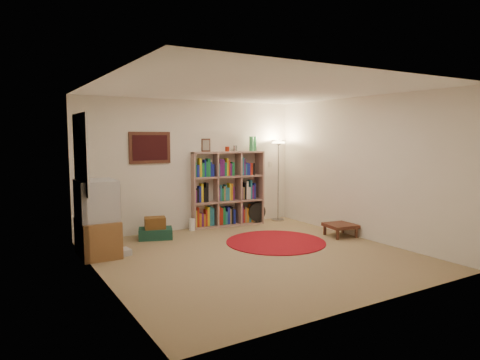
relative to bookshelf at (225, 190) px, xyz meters
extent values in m
cube|color=#88704F|center=(-0.70, -2.18, -0.74)|extent=(4.50, 4.50, 0.02)
cube|color=white|center=(-0.70, -2.18, 1.78)|extent=(4.50, 4.50, 0.02)
cube|color=silver|center=(-0.70, 0.08, 0.52)|extent=(4.50, 0.02, 2.50)
cube|color=silver|center=(-0.70, -4.44, 0.52)|extent=(4.50, 0.02, 2.50)
cube|color=silver|center=(-2.96, -2.18, 0.52)|extent=(0.02, 4.50, 2.50)
cube|color=silver|center=(1.56, -2.18, 0.52)|extent=(0.02, 4.50, 2.50)
cube|color=#3D1E15|center=(-1.55, 0.05, 0.87)|extent=(0.78, 0.04, 0.58)
cube|color=#3C0C10|center=(-1.55, 0.03, 0.87)|extent=(0.66, 0.01, 0.46)
cube|color=white|center=(-2.93, -0.88, 0.82)|extent=(0.03, 1.00, 1.20)
cube|color=beige|center=(1.15, 0.06, 0.47)|extent=(0.08, 0.01, 0.12)
cube|color=#9D7368|center=(0.02, -0.01, -0.71)|extent=(1.54, 0.60, 0.03)
cube|color=#9D7368|center=(0.02, -0.01, 0.76)|extent=(1.54, 0.60, 0.03)
cube|color=#9D7368|center=(-0.71, 0.08, 0.02)|extent=(0.08, 0.43, 1.50)
cube|color=#9D7368|center=(0.75, -0.10, 0.02)|extent=(0.08, 0.43, 1.50)
cube|color=#9D7368|center=(0.04, 0.19, 0.02)|extent=(1.49, 0.20, 1.50)
cube|color=#9D7368|center=(-0.23, 0.02, 0.02)|extent=(0.08, 0.41, 1.44)
cube|color=#9D7368|center=(0.27, -0.04, 0.02)|extent=(0.08, 0.41, 1.44)
cube|color=#9D7368|center=(0.02, -0.01, -0.23)|extent=(1.48, 0.58, 0.03)
cube|color=#9D7368|center=(0.02, -0.01, 0.27)|extent=(1.48, 0.58, 0.03)
cube|color=yellow|center=(-0.68, 0.03, -0.53)|extent=(0.07, 0.18, 0.33)
cube|color=#AD2A18|center=(-0.63, 0.02, -0.50)|extent=(0.06, 0.18, 0.38)
cube|color=#C67718|center=(-0.58, 0.02, -0.56)|extent=(0.06, 0.18, 0.26)
cube|color=#531863|center=(-0.54, 0.01, -0.56)|extent=(0.06, 0.18, 0.26)
cube|color=#C67718|center=(-0.49, 0.01, -0.57)|extent=(0.06, 0.17, 0.24)
cube|color=#AD2A18|center=(-0.46, 0.00, -0.53)|extent=(0.05, 0.17, 0.32)
cube|color=yellow|center=(-0.41, 0.00, -0.50)|extent=(0.06, 0.18, 0.37)
cube|color=teal|center=(-0.37, -0.01, -0.50)|extent=(0.06, 0.18, 0.38)
cube|color=teal|center=(-0.32, -0.01, -0.51)|extent=(0.06, 0.18, 0.35)
cube|color=#531863|center=(-0.67, 0.03, -0.08)|extent=(0.07, 0.18, 0.24)
cube|color=black|center=(-0.63, 0.02, -0.07)|extent=(0.06, 0.18, 0.27)
cube|color=navy|center=(-0.58, 0.02, -0.05)|extent=(0.06, 0.17, 0.31)
cube|color=yellow|center=(-0.54, 0.01, -0.03)|extent=(0.06, 0.18, 0.36)
cube|color=black|center=(-0.49, 0.01, -0.07)|extent=(0.07, 0.18, 0.28)
cube|color=black|center=(-0.44, 0.00, -0.02)|extent=(0.07, 0.18, 0.37)
cube|color=#187C3D|center=(-0.67, 0.03, 0.43)|extent=(0.07, 0.18, 0.30)
cube|color=navy|center=(-0.62, 0.02, 0.40)|extent=(0.07, 0.18, 0.25)
cube|color=yellow|center=(-0.57, 0.02, 0.47)|extent=(0.06, 0.18, 0.37)
cube|color=#187C3D|center=(-0.52, 0.01, 0.42)|extent=(0.07, 0.18, 0.28)
cube|color=navy|center=(-0.47, 0.00, 0.45)|extent=(0.05, 0.17, 0.34)
cube|color=#187C3D|center=(-0.44, 0.00, 0.43)|extent=(0.05, 0.17, 0.31)
cube|color=#187C3D|center=(-0.40, -0.01, 0.46)|extent=(0.07, 0.18, 0.36)
cube|color=navy|center=(-0.35, -0.01, 0.43)|extent=(0.05, 0.17, 0.30)
cube|color=navy|center=(-0.31, -0.02, 0.41)|extent=(0.07, 0.18, 0.25)
cube|color=#AD2A18|center=(-0.18, -0.03, -0.51)|extent=(0.06, 0.18, 0.37)
cube|color=#AD2A18|center=(-0.13, -0.04, -0.52)|extent=(0.06, 0.18, 0.34)
cube|color=#187C3D|center=(-0.08, -0.04, -0.52)|extent=(0.07, 0.18, 0.34)
cube|color=teal|center=(-0.03, -0.05, -0.56)|extent=(0.06, 0.18, 0.26)
cube|color=navy|center=(0.02, -0.05, -0.52)|extent=(0.07, 0.18, 0.35)
cube|color=olive|center=(0.06, -0.06, -0.54)|extent=(0.05, 0.17, 0.31)
cube|color=black|center=(0.09, -0.06, -0.52)|extent=(0.06, 0.18, 0.34)
cube|color=navy|center=(0.14, -0.07, -0.54)|extent=(0.07, 0.18, 0.29)
cube|color=#531863|center=(-0.19, -0.03, -0.08)|extent=(0.05, 0.17, 0.26)
cube|color=teal|center=(-0.15, -0.03, -0.05)|extent=(0.06, 0.17, 0.31)
cube|color=#187C3D|center=(-0.11, -0.04, -0.08)|extent=(0.06, 0.17, 0.24)
cube|color=olive|center=(-0.07, -0.04, -0.06)|extent=(0.05, 0.17, 0.28)
cube|color=teal|center=(-0.04, -0.05, -0.05)|extent=(0.05, 0.17, 0.31)
cube|color=teal|center=(0.01, -0.05, -0.08)|extent=(0.07, 0.18, 0.26)
cube|color=yellow|center=(0.05, -0.06, -0.04)|extent=(0.05, 0.17, 0.34)
cube|color=#C67718|center=(0.09, -0.06, -0.04)|extent=(0.06, 0.17, 0.33)
cube|color=#531863|center=(0.13, -0.07, -0.07)|extent=(0.05, 0.17, 0.27)
cube|color=teal|center=(-0.19, -0.03, 0.41)|extent=(0.05, 0.17, 0.26)
cube|color=#531863|center=(-0.15, -0.04, 0.46)|extent=(0.06, 0.18, 0.36)
cube|color=#531863|center=(-0.10, -0.04, 0.45)|extent=(0.07, 0.18, 0.34)
cube|color=#187C3D|center=(-0.05, -0.05, 0.42)|extent=(0.06, 0.18, 0.28)
cube|color=yellow|center=(-0.01, -0.05, 0.46)|extent=(0.05, 0.17, 0.36)
cube|color=#AD2A18|center=(0.03, -0.06, 0.44)|extent=(0.05, 0.17, 0.32)
cube|color=#531863|center=(0.07, -0.06, 0.41)|extent=(0.06, 0.18, 0.26)
cube|color=#187C3D|center=(0.12, -0.07, 0.42)|extent=(0.07, 0.18, 0.28)
cube|color=#531863|center=(0.32, -0.09, -0.51)|extent=(0.06, 0.18, 0.37)
cube|color=#AD2A18|center=(0.36, -0.10, -0.55)|extent=(0.06, 0.17, 0.28)
cube|color=olive|center=(0.39, -0.10, -0.53)|extent=(0.05, 0.17, 0.32)
cube|color=#C67718|center=(0.44, -0.10, -0.54)|extent=(0.07, 0.18, 0.29)
cube|color=teal|center=(0.49, -0.11, -0.56)|extent=(0.07, 0.18, 0.25)
cube|color=#C67718|center=(0.54, -0.12, -0.51)|extent=(0.06, 0.18, 0.36)
cube|color=olive|center=(0.58, -0.12, -0.54)|extent=(0.06, 0.18, 0.30)
cube|color=black|center=(0.62, -0.13, -0.57)|extent=(0.06, 0.18, 0.24)
cube|color=olive|center=(0.67, -0.13, -0.55)|extent=(0.05, 0.17, 0.28)
cube|color=#531863|center=(0.31, -0.09, -0.08)|extent=(0.05, 0.17, 0.25)
cube|color=olive|center=(0.35, -0.09, -0.08)|extent=(0.05, 0.17, 0.25)
cube|color=black|center=(0.38, -0.10, -0.03)|extent=(0.06, 0.18, 0.34)
cube|color=silver|center=(0.43, -0.10, -0.02)|extent=(0.06, 0.18, 0.37)
cube|color=silver|center=(0.47, -0.11, -0.08)|extent=(0.06, 0.18, 0.25)
cube|color=teal|center=(0.52, -0.11, -0.01)|extent=(0.05, 0.17, 0.39)
cube|color=#531863|center=(0.56, -0.12, -0.07)|extent=(0.06, 0.18, 0.28)
cube|color=navy|center=(0.60, -0.12, -0.05)|extent=(0.05, 0.17, 0.32)
cube|color=teal|center=(0.32, -0.09, 0.47)|extent=(0.07, 0.18, 0.37)
cube|color=#531863|center=(0.37, -0.10, 0.45)|extent=(0.05, 0.17, 0.34)
cube|color=teal|center=(0.40, -0.10, 0.40)|extent=(0.05, 0.17, 0.24)
cube|color=navy|center=(0.43, -0.10, 0.41)|extent=(0.05, 0.17, 0.26)
cube|color=navy|center=(0.47, -0.11, 0.40)|extent=(0.05, 0.17, 0.25)
cube|color=#AD2A18|center=(0.52, -0.11, 0.41)|extent=(0.07, 0.18, 0.25)
cube|color=black|center=(0.57, -0.12, 0.41)|extent=(0.06, 0.18, 0.25)
cube|color=#3D1E15|center=(-0.40, 0.06, 0.90)|extent=(0.18, 0.04, 0.26)
cube|color=gray|center=(-0.41, 0.04, 0.90)|extent=(0.14, 0.03, 0.20)
cylinder|color=#A1240E|center=(0.04, -0.01, 0.82)|extent=(0.10, 0.10, 0.10)
cylinder|color=#A5A3A8|center=(0.21, -0.03, 0.83)|extent=(0.08, 0.08, 0.12)
cylinder|color=#3C9D5F|center=(0.55, -0.12, 0.93)|extent=(0.10, 0.10, 0.30)
cylinder|color=#3C9D5F|center=(0.66, -0.06, 0.93)|extent=(0.10, 0.10, 0.30)
cylinder|color=#A5A3A8|center=(1.20, -0.16, -0.71)|extent=(0.28, 0.28, 0.03)
cylinder|color=#A5A3A8|center=(1.20, -0.16, 0.10)|extent=(0.02, 0.02, 1.61)
cone|color=#A5A3A8|center=(1.20, -0.16, 0.94)|extent=(0.34, 0.34, 0.13)
cylinder|color=#FFD88C|center=(1.20, -0.16, 0.94)|extent=(0.27, 0.27, 0.02)
cylinder|color=black|center=(0.62, -0.19, -0.71)|extent=(0.22, 0.22, 0.03)
cylinder|color=black|center=(0.62, -0.19, -0.62)|extent=(0.04, 0.04, 0.16)
cylinder|color=black|center=(0.62, -0.21, -0.48)|extent=(0.38, 0.11, 0.38)
cube|color=brown|center=(-2.74, -0.95, -0.45)|extent=(0.55, 0.80, 0.55)
cube|color=#B8B6BB|center=(-2.74, -0.95, 0.13)|extent=(0.55, 0.66, 0.61)
cube|color=black|center=(-2.46, -0.95, 0.13)|extent=(0.02, 0.57, 0.51)
cube|color=black|center=(-2.46, -0.95, 0.13)|extent=(0.02, 0.51, 0.44)
cube|color=#B8B6BB|center=(-2.46, -1.12, -0.68)|extent=(0.31, 0.27, 0.10)
cube|color=#163E31|center=(-1.63, -0.38, -0.63)|extent=(0.67, 0.55, 0.19)
cube|color=#5B3716|center=(-1.64, -0.40, -0.44)|extent=(0.41, 0.33, 0.20)
cylinder|color=white|center=(-0.80, -0.11, -0.61)|extent=(0.12, 0.12, 0.23)
cylinder|color=maroon|center=(0.05, -1.68, -0.72)|extent=(1.70, 1.70, 0.02)
cube|color=#3D1E15|center=(1.31, -1.93, -0.53)|extent=(0.57, 0.57, 0.06)
cube|color=#3D1E15|center=(1.09, -2.10, -0.64)|extent=(0.05, 0.05, 0.18)
cube|color=#3D1E15|center=(1.48, -2.16, -0.64)|extent=(0.05, 0.05, 0.18)
cube|color=#3D1E15|center=(1.15, -1.70, -0.64)|extent=(0.05, 0.05, 0.18)
cube|color=#3D1E15|center=(1.54, -1.77, -0.64)|extent=(0.05, 0.05, 0.18)
camera|label=1|loc=(-4.16, -7.52, 1.10)|focal=32.00mm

